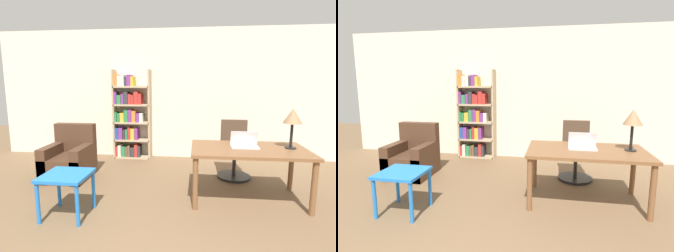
{
  "view_description": "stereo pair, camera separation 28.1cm",
  "coord_description": "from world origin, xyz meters",
  "views": [
    {
      "loc": [
        0.33,
        -1.02,
        1.6
      ],
      "look_at": [
        -0.09,
        2.72,
        0.97
      ],
      "focal_mm": 28.0,
      "sensor_mm": 36.0,
      "label": 1
    },
    {
      "loc": [
        0.61,
        -0.98,
        1.6
      ],
      "look_at": [
        -0.09,
        2.72,
        0.97
      ],
      "focal_mm": 28.0,
      "sensor_mm": 36.0,
      "label": 2
    }
  ],
  "objects": [
    {
      "name": "bookshelf",
      "position": [
        -1.09,
        4.34,
        0.86
      ],
      "size": [
        0.79,
        0.28,
        1.87
      ],
      "color": "tan",
      "rests_on": "ground_plane"
    },
    {
      "name": "laptop",
      "position": [
        0.98,
        2.58,
        0.77
      ],
      "size": [
        0.37,
        0.21,
        0.21
      ],
      "color": "silver",
      "rests_on": "desk"
    },
    {
      "name": "desk",
      "position": [
        1.03,
        2.52,
        0.63
      ],
      "size": [
        1.54,
        0.9,
        0.72
      ],
      "color": "brown",
      "rests_on": "ground_plane"
    },
    {
      "name": "armchair",
      "position": [
        -1.81,
        3.06,
        0.29
      ],
      "size": [
        0.71,
        0.76,
        0.89
      ],
      "color": "#472D1E",
      "rests_on": "ground_plane"
    },
    {
      "name": "side_table_blue",
      "position": [
        -1.21,
        1.8,
        0.44
      ],
      "size": [
        0.54,
        0.53,
        0.53
      ],
      "color": "blue",
      "rests_on": "ground_plane"
    },
    {
      "name": "table_lamp",
      "position": [
        1.59,
        2.57,
        1.14
      ],
      "size": [
        0.24,
        0.24,
        0.54
      ],
      "color": "black",
      "rests_on": "desk"
    },
    {
      "name": "wall_back",
      "position": [
        0.0,
        4.53,
        1.35
      ],
      "size": [
        8.0,
        0.06,
        2.7
      ],
      "color": "beige",
      "rests_on": "ground_plane"
    },
    {
      "name": "office_chair",
      "position": [
        0.97,
        3.4,
        0.43
      ],
      "size": [
        0.56,
        0.56,
        0.97
      ],
      "color": "black",
      "rests_on": "ground_plane"
    }
  ]
}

